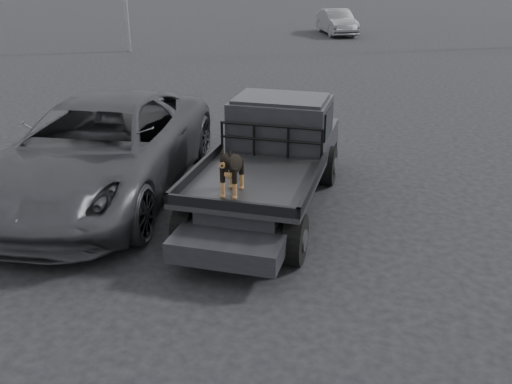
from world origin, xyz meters
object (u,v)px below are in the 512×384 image
(parked_suv, at_px, (101,150))
(distant_car_a, at_px, (337,22))
(dog, at_px, (232,169))
(flatbed_ute, at_px, (268,185))

(parked_suv, bearing_deg, distant_car_a, 80.48)
(dog, bearing_deg, distant_car_a, 94.13)
(flatbed_ute, relative_size, parked_suv, 0.86)
(parked_suv, relative_size, distant_car_a, 1.57)
(dog, distance_m, parked_suv, 3.30)
(dog, xyz_separation_m, parked_suv, (-2.95, 1.41, -0.42))
(parked_suv, bearing_deg, dog, -32.32)
(flatbed_ute, height_order, dog, dog)
(flatbed_ute, distance_m, dog, 1.73)
(distant_car_a, bearing_deg, dog, -109.44)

